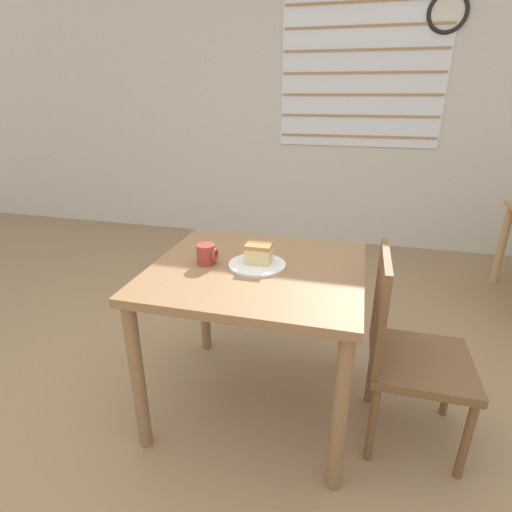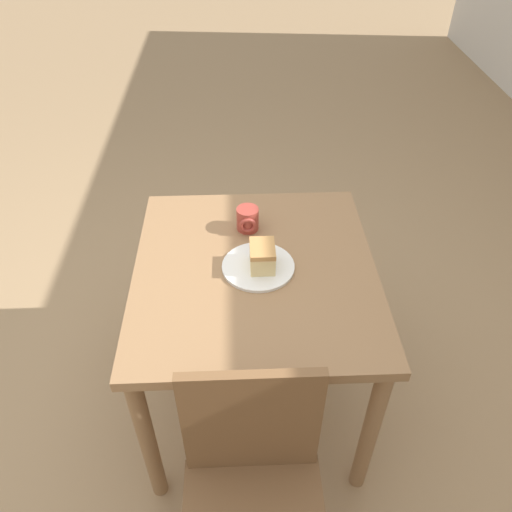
{
  "view_description": "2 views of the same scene",
  "coord_description": "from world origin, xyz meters",
  "px_view_note": "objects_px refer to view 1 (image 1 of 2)",
  "views": [
    {
      "loc": [
        0.46,
        -1.22,
        1.52
      ],
      "look_at": [
        0.04,
        0.4,
        0.83
      ],
      "focal_mm": 28.0,
      "sensor_mm": 36.0,
      "label": 1
    },
    {
      "loc": [
        1.38,
        0.34,
        2.0
      ],
      "look_at": [
        0.01,
        0.4,
        0.81
      ],
      "focal_mm": 35.0,
      "sensor_mm": 36.0,
      "label": 2
    }
  ],
  "objects_px": {
    "plate": "(257,265)",
    "cake_slice": "(259,253)",
    "chair_near_window": "(405,347)",
    "coffee_mug": "(207,254)",
    "dining_table_near": "(257,289)"
  },
  "relations": [
    {
      "from": "chair_near_window",
      "to": "cake_slice",
      "type": "height_order",
      "value": "chair_near_window"
    },
    {
      "from": "dining_table_near",
      "to": "cake_slice",
      "type": "height_order",
      "value": "cake_slice"
    },
    {
      "from": "plate",
      "to": "coffee_mug",
      "type": "xyz_separation_m",
      "value": [
        -0.23,
        -0.03,
        0.04
      ]
    },
    {
      "from": "cake_slice",
      "to": "coffee_mug",
      "type": "distance_m",
      "value": 0.24
    },
    {
      "from": "plate",
      "to": "cake_slice",
      "type": "distance_m",
      "value": 0.05
    },
    {
      "from": "dining_table_near",
      "to": "coffee_mug",
      "type": "bearing_deg",
      "value": -175.17
    },
    {
      "from": "chair_near_window",
      "to": "cake_slice",
      "type": "distance_m",
      "value": 0.76
    },
    {
      "from": "plate",
      "to": "chair_near_window",
      "type": "bearing_deg",
      "value": -3.78
    },
    {
      "from": "chair_near_window",
      "to": "plate",
      "type": "xyz_separation_m",
      "value": [
        -0.68,
        0.04,
        0.3
      ]
    },
    {
      "from": "chair_near_window",
      "to": "coffee_mug",
      "type": "bearing_deg",
      "value": 89.12
    },
    {
      "from": "cake_slice",
      "to": "coffee_mug",
      "type": "xyz_separation_m",
      "value": [
        -0.24,
        -0.05,
        -0.01
      ]
    },
    {
      "from": "chair_near_window",
      "to": "dining_table_near",
      "type": "bearing_deg",
      "value": 87.16
    },
    {
      "from": "chair_near_window",
      "to": "plate",
      "type": "bearing_deg",
      "value": 86.22
    },
    {
      "from": "dining_table_near",
      "to": "plate",
      "type": "relative_size",
      "value": 3.64
    },
    {
      "from": "chair_near_window",
      "to": "plate",
      "type": "relative_size",
      "value": 3.45
    }
  ]
}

